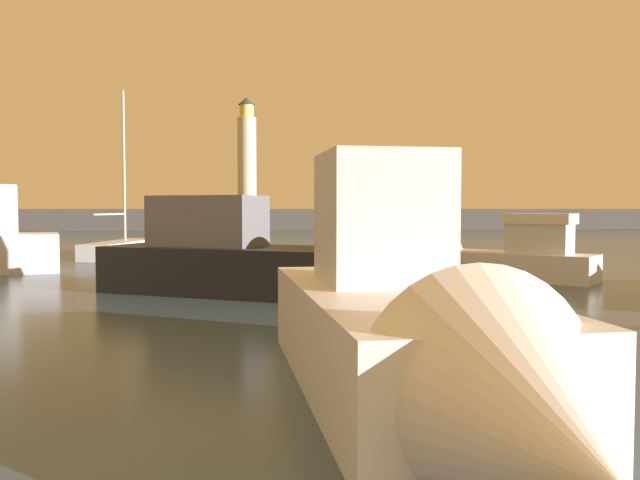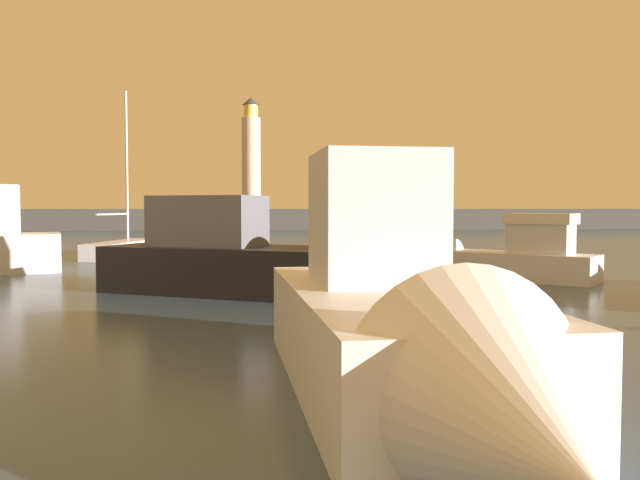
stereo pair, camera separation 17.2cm
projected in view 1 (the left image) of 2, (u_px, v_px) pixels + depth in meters
name	position (u px, v px, depth m)	size (l,w,h in m)	color
ground_plane	(321.00, 250.00, 36.20)	(220.00, 220.00, 0.00)	#384C60
breakwater	(290.00, 219.00, 70.52)	(79.58, 6.62, 2.20)	#423F3D
lighthouse	(247.00, 156.00, 69.74)	(2.02, 2.02, 11.99)	beige
motorboat_2	(278.00, 263.00, 17.31)	(9.32, 6.35, 3.26)	black
motorboat_4	(497.00, 258.00, 21.55)	(5.62, 5.30, 2.46)	silver
motorboat_5	(420.00, 336.00, 7.31)	(2.87, 8.17, 3.54)	white
sailboat_moored	(120.00, 248.00, 30.81)	(2.60, 6.34, 7.96)	silver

